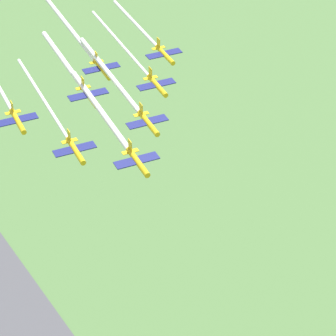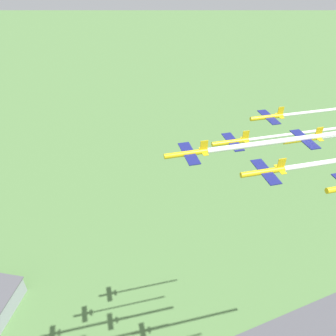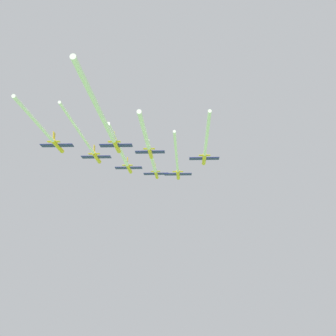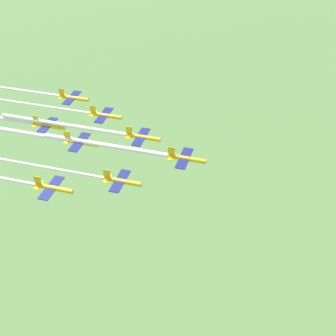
# 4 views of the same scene
# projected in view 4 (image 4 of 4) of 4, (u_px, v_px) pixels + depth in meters

# --- Properties ---
(jet_0) EXTENTS (10.57, 10.84, 3.70)m
(jet_0) POSITION_uv_depth(u_px,v_px,m) (185.00, 158.00, 130.62)
(jet_0) COLOR gold
(jet_1) EXTENTS (10.57, 10.84, 3.70)m
(jet_1) POSITION_uv_depth(u_px,v_px,m) (142.00, 137.00, 142.28)
(jet_1) COLOR gold
(jet_2) EXTENTS (10.57, 10.84, 3.70)m
(jet_2) POSITION_uv_depth(u_px,v_px,m) (121.00, 181.00, 129.50)
(jet_2) COLOR gold
(jet_3) EXTENTS (10.57, 10.84, 3.70)m
(jet_3) POSITION_uv_depth(u_px,v_px,m) (105.00, 115.00, 153.12)
(jet_3) COLOR gold
(jet_4) EXTENTS (10.57, 10.84, 3.70)m
(jet_4) POSITION_uv_depth(u_px,v_px,m) (80.00, 142.00, 137.76)
(jet_4) COLOR gold
(jet_5) EXTENTS (10.57, 10.84, 3.70)m
(jet_5) POSITION_uv_depth(u_px,v_px,m) (52.00, 188.00, 124.90)
(jet_5) COLOR gold
(jet_6) EXTENTS (10.57, 10.84, 3.70)m
(jet_6) POSITION_uv_depth(u_px,v_px,m) (73.00, 98.00, 164.25)
(jet_6) COLOR gold
(jet_7) EXTENTS (10.57, 10.84, 3.70)m
(jet_7) POSITION_uv_depth(u_px,v_px,m) (48.00, 126.00, 150.01)
(jet_7) COLOR gold
(smoke_trail_0) EXTENTS (16.77, 35.54, 1.39)m
(smoke_trail_0) POSITION_uv_depth(u_px,v_px,m) (105.00, 145.00, 135.89)
(smoke_trail_0) COLOR white
(smoke_trail_1) EXTENTS (18.52, 39.71, 1.26)m
(smoke_trail_1) POSITION_uv_depth(u_px,v_px,m) (63.00, 125.00, 148.05)
(smoke_trail_1) COLOR white
(smoke_trail_2) EXTENTS (18.36, 39.99, 0.87)m
(smoke_trail_2) POSITION_uv_depth(u_px,v_px,m) (34.00, 165.00, 135.32)
(smoke_trail_2) COLOR white
(smoke_trail_3) EXTENTS (18.35, 40.04, 0.82)m
(smoke_trail_3) POSITION_uv_depth(u_px,v_px,m) (31.00, 104.00, 158.95)
(smoke_trail_3) COLOR white
(smoke_trail_4) EXTENTS (14.47, 30.37, 1.38)m
(smoke_trail_4) POSITION_uv_depth(u_px,v_px,m) (16.00, 132.00, 142.42)
(smoke_trail_4) COLOR white
(smoke_trail_6) EXTENTS (14.43, 30.91, 1.00)m
(smoke_trail_6) POSITION_uv_depth(u_px,v_px,m) (18.00, 90.00, 169.00)
(smoke_trail_6) COLOR white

